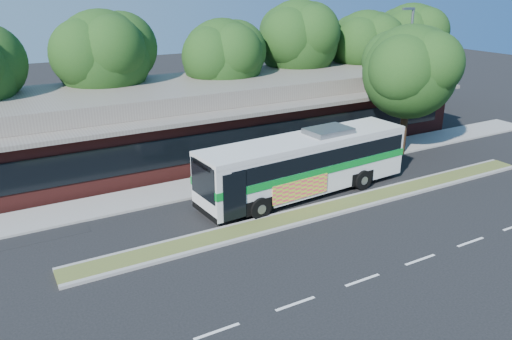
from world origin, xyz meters
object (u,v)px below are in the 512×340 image
object	(u,v)px
sidewalk_tree	(413,69)
lamp_post	(406,76)
sedan	(3,186)
transit_bus	(306,160)

from	to	relation	value
sidewalk_tree	lamp_post	bearing A→B (deg)	85.78
lamp_post	sedan	xyz separation A→B (m)	(-23.59, 3.87, -4.18)
transit_bus	sedan	distance (m)	15.57
lamp_post	sidewalk_tree	distance (m)	0.78
lamp_post	sedan	bearing A→B (deg)	170.69
transit_bus	sedan	xyz separation A→B (m)	(-13.88, 6.96, -1.14)
lamp_post	sedan	size ratio (longest dim) A/B	1.83
lamp_post	transit_bus	world-z (taller)	lamp_post
transit_bus	sedan	bearing A→B (deg)	149.45
sedan	lamp_post	bearing A→B (deg)	-92.96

